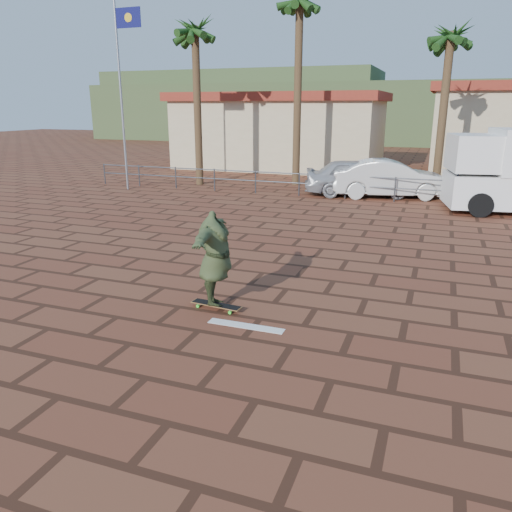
# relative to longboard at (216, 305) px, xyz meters

# --- Properties ---
(ground) EXTENTS (120.00, 120.00, 0.00)m
(ground) POSITION_rel_longboard_xyz_m (0.11, 0.68, -0.08)
(ground) COLOR brown
(ground) RESTS_ON ground
(paint_stripe) EXTENTS (1.40, 0.22, 0.01)m
(paint_stripe) POSITION_rel_longboard_xyz_m (0.81, -0.52, -0.08)
(paint_stripe) COLOR white
(paint_stripe) RESTS_ON ground
(guardrail) EXTENTS (24.06, 0.06, 1.00)m
(guardrail) POSITION_rel_longboard_xyz_m (0.11, 12.68, 0.60)
(guardrail) COLOR #47494F
(guardrail) RESTS_ON ground
(flagpole) EXTENTS (1.30, 0.10, 8.00)m
(flagpole) POSITION_rel_longboard_xyz_m (-9.76, 11.68, 4.56)
(flagpole) COLOR gray
(flagpole) RESTS_ON ground
(palm_far_left) EXTENTS (2.40, 2.40, 8.25)m
(palm_far_left) POSITION_rel_longboard_xyz_m (-7.39, 14.18, 6.75)
(palm_far_left) COLOR brown
(palm_far_left) RESTS_ON ground
(palm_left) EXTENTS (2.40, 2.40, 9.45)m
(palm_left) POSITION_rel_longboard_xyz_m (-2.89, 15.68, 7.87)
(palm_left) COLOR brown
(palm_left) RESTS_ON ground
(palm_center) EXTENTS (2.40, 2.40, 7.75)m
(palm_center) POSITION_rel_longboard_xyz_m (3.61, 16.18, 6.28)
(palm_center) COLOR brown
(palm_center) RESTS_ON ground
(building_west) EXTENTS (12.60, 7.60, 4.50)m
(building_west) POSITION_rel_longboard_xyz_m (-5.89, 22.68, 2.20)
(building_west) COLOR beige
(building_west) RESTS_ON ground
(hill_front) EXTENTS (70.00, 18.00, 6.00)m
(hill_front) POSITION_rel_longboard_xyz_m (0.11, 50.68, 2.92)
(hill_front) COLOR #384C28
(hill_front) RESTS_ON ground
(hill_back) EXTENTS (35.00, 14.00, 8.00)m
(hill_back) POSITION_rel_longboard_xyz_m (-21.89, 56.68, 3.92)
(hill_back) COLOR #384C28
(hill_back) RESTS_ON ground
(longboard) EXTENTS (1.04, 0.33, 0.10)m
(longboard) POSITION_rel_longboard_xyz_m (0.00, 0.00, 0.00)
(longboard) COLOR olive
(longboard) RESTS_ON ground
(skateboarder) EXTENTS (1.11, 2.31, 1.82)m
(skateboarder) POSITION_rel_longboard_xyz_m (0.00, -0.00, 0.93)
(skateboarder) COLOR #364123
(skateboarder) RESTS_ON longboard
(car_silver) EXTENTS (4.98, 2.96, 1.59)m
(car_silver) POSITION_rel_longboard_xyz_m (0.52, 13.68, 0.71)
(car_silver) COLOR #A3A4A9
(car_silver) RESTS_ON ground
(car_white) EXTENTS (5.04, 2.78, 1.58)m
(car_white) POSITION_rel_longboard_xyz_m (1.79, 13.68, 0.71)
(car_white) COLOR silver
(car_white) RESTS_ON ground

